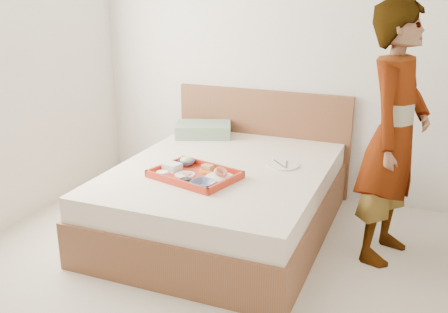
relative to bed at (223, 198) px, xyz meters
name	(u,v)px	position (x,y,z in m)	size (l,w,h in m)	color
ground	(181,298)	(0.12, -1.00, -0.27)	(3.50, 4.00, 0.01)	beige
wall_back	(278,52)	(0.12, 1.00, 1.04)	(3.50, 0.01, 2.60)	silver
bed	(223,198)	(0.00, 0.00, 0.00)	(1.65, 2.00, 0.53)	brown
headboard	(262,140)	(0.00, 0.97, 0.21)	(1.65, 0.06, 0.95)	brown
pillow	(203,130)	(-0.49, 0.72, 0.32)	(0.50, 0.34, 0.12)	#91A58C
tray	(195,174)	(-0.10, -0.30, 0.29)	(0.59, 0.43, 0.05)	red
prawn_plate	(219,177)	(0.09, -0.28, 0.29)	(0.20, 0.20, 0.01)	white
navy_bowl_big	(203,184)	(0.05, -0.48, 0.30)	(0.17, 0.17, 0.04)	#162445
sauce_dish	(186,181)	(-0.09, -0.46, 0.30)	(0.09, 0.09, 0.03)	black
meat_plate	(185,175)	(-0.17, -0.32, 0.29)	(0.15, 0.15, 0.01)	white
bread_plate	(209,170)	(-0.04, -0.17, 0.29)	(0.14, 0.14, 0.01)	orange
salad_bowl	(186,163)	(-0.26, -0.12, 0.30)	(0.13, 0.13, 0.04)	#162445
plastic_tub	(172,167)	(-0.31, -0.26, 0.31)	(0.12, 0.10, 0.05)	silver
cheese_round	(162,174)	(-0.32, -0.39, 0.30)	(0.09, 0.09, 0.03)	white
dinner_plate	(283,165)	(0.42, 0.19, 0.27)	(0.25, 0.25, 0.01)	white
person	(394,136)	(1.23, 0.07, 0.63)	(0.65, 0.43, 1.79)	silver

